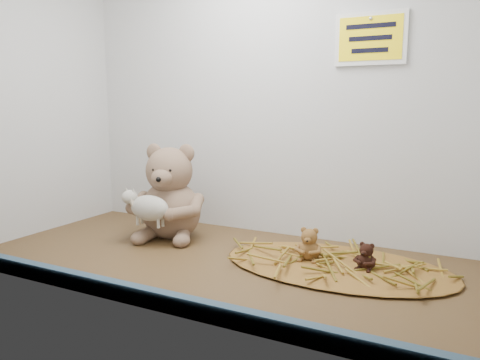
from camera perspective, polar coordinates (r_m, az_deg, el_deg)
The scene contains 8 objects.
alcove_shell at distance 119.75cm, azimuth -1.23°, elevation 12.41°, with size 120.40×60.20×90.40cm.
front_rail at distance 95.47cm, azimuth -12.28°, elevation -13.53°, with size 119.28×2.20×3.60cm, color #334B61.
straw_bed at distance 115.11cm, azimuth 11.67°, elevation -10.16°, with size 55.58×32.27×1.08cm, color brown.
main_teddy at distance 136.70cm, azimuth -8.48°, elevation -1.31°, with size 21.92×23.14×27.19cm, color #8D6E57, non-canonical shape.
toy_lamb at distance 129.71cm, azimuth -10.95°, elevation -3.38°, with size 15.24×9.30×9.85cm, color #B8B4A5, non-canonical shape.
mini_teddy_tan at distance 115.81cm, azimuth 8.44°, elevation -7.56°, with size 6.51×6.87×8.07cm, color brown, non-canonical shape.
mini_teddy_brown at distance 112.21cm, azimuth 15.16°, elevation -8.81°, with size 5.12×5.41×6.36cm, color black, non-canonical shape.
wall_sign at distance 129.53cm, azimuth 15.63°, elevation 16.28°, with size 16.00×1.20×11.00cm, color yellow.
Camera 1 is at (56.71, -96.26, 38.50)cm, focal length 35.00 mm.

